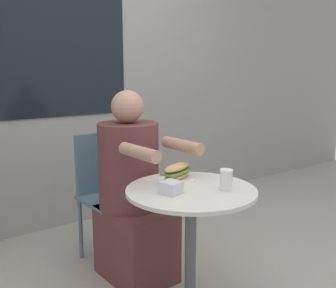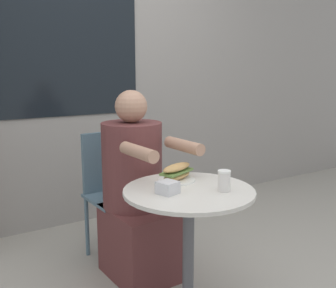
{
  "view_description": "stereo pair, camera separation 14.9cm",
  "coord_description": "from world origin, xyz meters",
  "px_view_note": "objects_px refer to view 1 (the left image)",
  "views": [
    {
      "loc": [
        -1.22,
        -1.47,
        1.31
      ],
      "look_at": [
        0.0,
        0.2,
        0.91
      ],
      "focal_mm": 42.0,
      "sensor_mm": 36.0,
      "label": 1
    },
    {
      "loc": [
        -1.1,
        -1.56,
        1.31
      ],
      "look_at": [
        0.0,
        0.2,
        0.91
      ],
      "focal_mm": 42.0,
      "sensor_mm": 36.0,
      "label": 2
    }
  ],
  "objects_px": {
    "cafe_table": "(191,224)",
    "drink_cup": "(226,180)",
    "sandwich_on_plate": "(177,173)",
    "diner_chair": "(105,184)",
    "seated_diner": "(133,200)"
  },
  "relations": [
    {
      "from": "cafe_table",
      "to": "drink_cup",
      "type": "distance_m",
      "value": 0.3
    },
    {
      "from": "cafe_table",
      "to": "sandwich_on_plate",
      "type": "bearing_deg",
      "value": 78.79
    },
    {
      "from": "diner_chair",
      "to": "drink_cup",
      "type": "relative_size",
      "value": 8.24
    },
    {
      "from": "sandwich_on_plate",
      "to": "drink_cup",
      "type": "height_order",
      "value": "drink_cup"
    },
    {
      "from": "seated_diner",
      "to": "drink_cup",
      "type": "distance_m",
      "value": 0.71
    },
    {
      "from": "cafe_table",
      "to": "diner_chair",
      "type": "bearing_deg",
      "value": 92.32
    },
    {
      "from": "cafe_table",
      "to": "sandwich_on_plate",
      "type": "distance_m",
      "value": 0.29
    },
    {
      "from": "cafe_table",
      "to": "drink_cup",
      "type": "relative_size",
      "value": 6.68
    },
    {
      "from": "seated_diner",
      "to": "sandwich_on_plate",
      "type": "relative_size",
      "value": 4.96
    },
    {
      "from": "cafe_table",
      "to": "seated_diner",
      "type": "xyz_separation_m",
      "value": [
        -0.03,
        0.53,
        -0.01
      ]
    },
    {
      "from": "cafe_table",
      "to": "seated_diner",
      "type": "distance_m",
      "value": 0.53
    },
    {
      "from": "diner_chair",
      "to": "cafe_table",
      "type": "bearing_deg",
      "value": 89.59
    },
    {
      "from": "cafe_table",
      "to": "seated_diner",
      "type": "height_order",
      "value": "seated_diner"
    },
    {
      "from": "cafe_table",
      "to": "drink_cup",
      "type": "height_order",
      "value": "drink_cup"
    },
    {
      "from": "sandwich_on_plate",
      "to": "cafe_table",
      "type": "bearing_deg",
      "value": -101.21
    }
  ]
}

